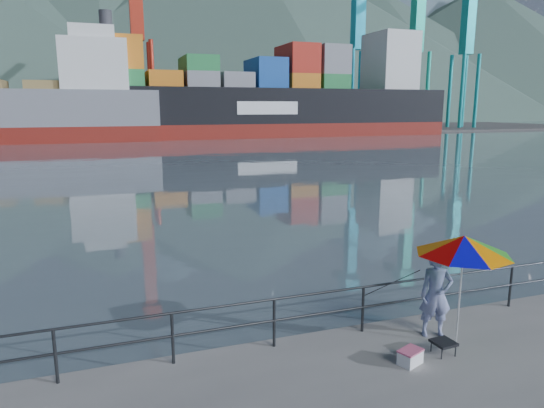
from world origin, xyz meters
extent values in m
cube|color=slate|center=(0.00, 130.00, 0.00)|extent=(500.00, 280.00, 0.00)
cube|color=#514F4C|center=(10.00, 93.00, 0.00)|extent=(200.00, 40.00, 0.40)
cylinder|color=#2D3033|center=(0.00, 1.70, 1.00)|extent=(22.00, 0.05, 0.05)
cylinder|color=#2D3033|center=(0.00, 1.70, 0.55)|extent=(22.00, 0.05, 0.05)
cube|color=#2D3033|center=(0.00, 1.70, 0.50)|extent=(22.00, 0.06, 1.00)
cone|color=#385147|center=(0.00, 205.00, 34.00)|extent=(282.88, 282.88, 68.00)
cone|color=#385147|center=(60.00, 210.00, 40.00)|extent=(332.80, 332.80, 80.00)
cone|color=#385147|center=(130.00, 215.00, 31.00)|extent=(257.92, 257.92, 62.00)
cone|color=#385147|center=(200.00, 220.00, 35.00)|extent=(291.20, 291.20, 70.00)
cube|color=yellow|center=(10.00, 92.00, 3.90)|extent=(6.00, 2.40, 7.80)
cube|color=orange|center=(16.50, 92.00, 3.90)|extent=(6.00, 2.40, 7.80)
cube|color=#194CA5|center=(23.00, 92.00, 1.30)|extent=(6.00, 2.40, 2.60)
cube|color=#267F3F|center=(29.50, 92.00, 1.30)|extent=(6.00, 2.40, 2.60)
cube|color=orange|center=(36.00, 92.00, 3.90)|extent=(6.00, 2.40, 7.80)
cube|color=yellow|center=(42.50, 92.00, 2.60)|extent=(6.00, 2.40, 5.20)
cube|color=orange|center=(49.00, 92.00, 2.60)|extent=(6.00, 2.40, 5.20)
cube|color=gray|center=(55.50, 92.00, 1.30)|extent=(6.00, 2.40, 2.60)
cube|color=orange|center=(62.00, 92.00, 1.30)|extent=(6.00, 2.40, 2.60)
cube|color=red|center=(10.00, 95.00, 3.90)|extent=(6.00, 2.40, 7.80)
cube|color=gray|center=(16.50, 95.00, 3.90)|extent=(6.00, 2.40, 7.80)
cube|color=orange|center=(23.00, 95.00, 3.90)|extent=(6.00, 2.40, 7.80)
cube|color=#194CA5|center=(29.50, 95.00, 3.90)|extent=(6.00, 2.40, 7.80)
cube|color=orange|center=(36.00, 95.00, 3.90)|extent=(6.00, 2.40, 7.80)
cube|color=yellow|center=(42.50, 95.00, 3.90)|extent=(6.00, 2.40, 7.80)
cube|color=orange|center=(49.00, 95.00, 2.60)|extent=(6.00, 2.40, 5.20)
cube|color=gray|center=(55.50, 95.00, 2.60)|extent=(6.00, 2.40, 5.20)
cube|color=#267F3F|center=(62.00, 95.00, 3.90)|extent=(6.00, 2.40, 7.80)
imported|color=navy|center=(4.32, 1.04, 0.91)|extent=(0.77, 0.64, 1.82)
cylinder|color=white|center=(4.53, 0.59, 1.04)|extent=(0.04, 0.04, 2.07)
cone|color=#0906C7|center=(4.53, 0.59, 2.07)|extent=(2.16, 2.16, 0.38)
cube|color=black|center=(4.00, 0.32, 0.24)|extent=(0.43, 0.43, 0.05)
cube|color=#2D3033|center=(4.00, 0.32, 0.11)|extent=(0.34, 0.34, 0.21)
cube|color=white|center=(3.17, 0.22, 0.13)|extent=(0.51, 0.43, 0.25)
cylinder|color=black|center=(3.76, 1.90, 0.00)|extent=(0.46, 1.50, 1.10)
cube|color=silver|center=(-2.39, 69.11, 10.50)|extent=(9.00, 6.84, 7.00)
cube|color=maroon|center=(22.89, 71.96, 0.75)|extent=(66.35, 11.06, 2.50)
cube|color=black|center=(22.89, 71.96, 4.80)|extent=(66.35, 11.06, 5.60)
cube|color=silver|center=(48.11, 71.96, 12.60)|extent=(7.00, 8.85, 10.00)
camera|label=1|loc=(-2.00, -6.76, 4.73)|focal=32.00mm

